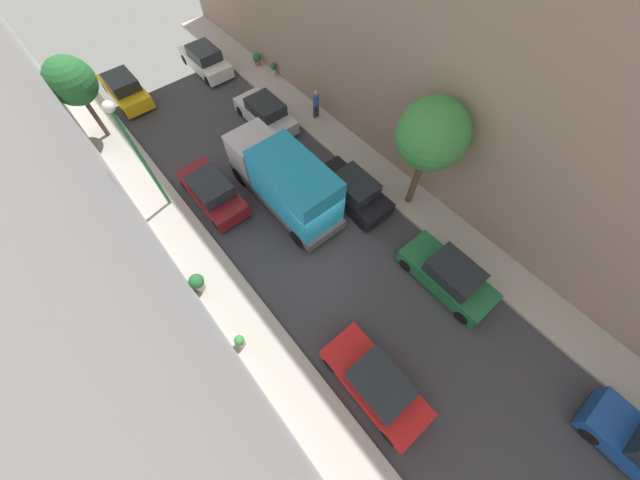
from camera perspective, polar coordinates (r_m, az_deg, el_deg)
name	(u,v)px	position (r m, az deg, el deg)	size (l,w,h in m)	color
ground	(327,244)	(15.88, 1.13, -0.64)	(32.00, 32.00, 0.00)	#38383D
sidewalk_left	(237,308)	(14.89, -13.96, -11.23)	(2.00, 44.00, 0.15)	#A8A399
sidewalk_right	(399,190)	(18.12, 13.38, 8.31)	(2.00, 44.00, 0.15)	#A8A399
parked_car_left_1	(376,383)	(13.29, 9.50, -23.00)	(1.78, 4.20, 1.57)	red
parked_car_left_2	(212,192)	(17.57, -17.91, 7.84)	(1.78, 4.20, 1.57)	maroon
parked_car_left_3	(125,89)	(25.74, -30.37, 21.34)	(1.78, 4.20, 1.57)	gold
parked_car_right_1	(448,276)	(15.34, 21.07, -5.68)	(1.78, 4.20, 1.57)	#1E6638
parked_car_right_2	(353,191)	(16.85, 5.61, 8.38)	(1.78, 4.20, 1.57)	black
parked_car_right_3	(266,113)	(21.13, -9.26, 20.54)	(1.78, 4.20, 1.57)	silver
parked_car_right_4	(205,60)	(26.43, -18.99, 27.06)	(1.78, 4.20, 1.57)	white
delivery_truck	(285,181)	(15.85, -6.03, 9.96)	(2.26, 6.60, 3.38)	#4C4C51
pedestrian	(316,103)	(21.03, -0.69, 22.32)	(0.40, 0.36, 1.72)	#2D334C
street_tree_0	(71,81)	(22.09, -36.74, 20.87)	(2.34, 2.34, 4.57)	brown
street_tree_1	(432,135)	(14.71, 18.61, 16.62)	(2.95, 2.95, 5.75)	brown
potted_plant_0	(197,282)	(15.14, -20.24, -6.80)	(0.65, 0.65, 0.98)	#B2A899
potted_plant_1	(240,341)	(13.97, -13.51, -16.44)	(0.40, 0.40, 0.72)	#B2A899
potted_plant_2	(257,59)	(26.05, -10.69, 28.12)	(0.54, 0.54, 0.77)	brown
potted_plant_3	(274,68)	(24.88, -7.93, 27.01)	(0.41, 0.41, 0.82)	#B2A899
lamp_post	(133,145)	(16.07, -29.27, 13.91)	(0.44, 0.44, 5.92)	#26723F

